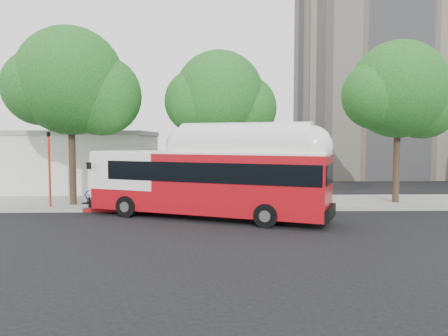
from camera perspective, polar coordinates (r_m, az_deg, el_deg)
name	(u,v)px	position (r m, az deg, el deg)	size (l,w,h in m)	color
ground	(245,226)	(18.87, 2.75, -7.62)	(120.00, 120.00, 0.00)	black
sidewalk	(236,202)	(25.25, 1.61, -4.49)	(60.00, 5.00, 0.15)	gray
curb_strip	(239,210)	(22.68, 1.99, -5.46)	(60.00, 0.30, 0.15)	gray
red_curb_segment	(181,210)	(22.69, -5.63, -5.46)	(10.00, 0.32, 0.16)	maroon
street_tree_left	(80,85)	(25.17, -18.33, 10.19)	(6.67, 5.80, 9.74)	#2D2116
street_tree_mid	(226,100)	(24.59, 0.30, 8.91)	(5.75, 5.00, 8.62)	#2D2116
street_tree_right	(406,94)	(26.73, 22.64, 8.96)	(6.21, 5.40, 9.18)	#2D2116
apartment_tower	(395,6)	(52.20, 21.49, 19.08)	(18.00, 18.00, 37.00)	gray
low_commercial_bldg	(41,160)	(34.82, -22.83, 0.97)	(16.20, 10.20, 4.25)	silver
transit_bus	(208,183)	(20.46, -2.08, -1.95)	(12.04, 6.59, 3.60)	#A30B12
signal_pole	(50,170)	(24.55, -21.83, -0.25)	(0.12, 0.39, 4.10)	red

